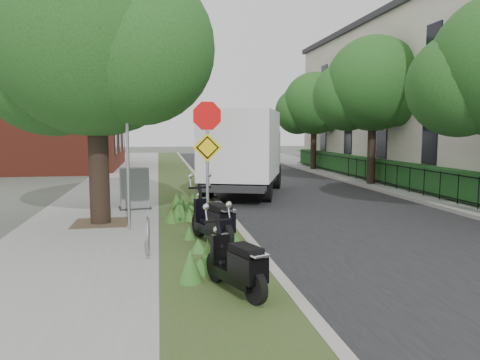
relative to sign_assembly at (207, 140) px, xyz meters
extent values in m
plane|color=#4C5147|center=(1.40, -0.58, -2.33)|extent=(120.00, 120.00, 0.00)
cube|color=gray|center=(-2.85, 9.42, -2.27)|extent=(3.50, 60.00, 0.12)
cube|color=#32471E|center=(-0.10, 9.42, -2.27)|extent=(2.00, 60.00, 0.12)
cube|color=#9E9991|center=(0.90, 9.42, -2.26)|extent=(0.20, 60.00, 0.13)
cube|color=black|center=(4.40, 9.42, -2.32)|extent=(7.00, 60.00, 0.01)
cube|color=#9E9991|center=(7.90, 9.42, -2.26)|extent=(0.20, 60.00, 0.13)
cube|color=gray|center=(9.60, 9.42, -2.27)|extent=(3.20, 60.00, 0.12)
cylinder|color=black|center=(-2.60, 2.22, 0.03)|extent=(0.52, 0.52, 4.48)
sphere|color=#164317|center=(-2.60, 2.22, 2.75)|extent=(5.40, 5.40, 5.40)
sphere|color=#164317|center=(-3.81, 3.03, 2.08)|extent=(4.05, 4.05, 4.05)
sphere|color=#164317|center=(-1.52, 1.54, 2.21)|extent=(3.78, 3.78, 3.78)
cube|color=#473828|center=(-2.60, 2.22, -2.20)|extent=(1.40, 1.40, 0.01)
cylinder|color=#A5A8AD|center=(-1.80, 1.22, -0.21)|extent=(0.08, 0.08, 4.00)
torus|color=#A5A8AD|center=(-1.30, -1.18, -1.83)|extent=(0.05, 0.77, 0.77)
cube|color=#A5A8AD|center=(-1.30, -1.54, -2.19)|extent=(0.06, 0.06, 0.04)
cube|color=#A5A8AD|center=(-1.30, -0.82, -2.19)|extent=(0.06, 0.06, 0.04)
cylinder|color=#A5A8AD|center=(0.00, 0.02, -0.71)|extent=(0.07, 0.07, 3.00)
cylinder|color=red|center=(0.00, -0.01, 0.54)|extent=(0.86, 0.03, 0.86)
cylinder|color=white|center=(0.00, 0.00, 0.54)|extent=(0.94, 0.02, 0.94)
cube|color=yellow|center=(0.00, -0.01, -0.16)|extent=(0.64, 0.03, 0.64)
cube|color=black|center=(8.60, 9.42, -1.26)|extent=(0.04, 24.00, 0.04)
cube|color=black|center=(8.60, 9.42, -2.06)|extent=(0.04, 24.00, 0.04)
cylinder|color=black|center=(8.60, 9.42, -1.71)|extent=(0.03, 0.03, 1.00)
cube|color=#19471A|center=(9.30, 9.42, -1.66)|extent=(1.00, 24.00, 1.10)
cube|color=#BDB2A1|center=(12.90, 9.42, 1.67)|extent=(7.00, 26.00, 8.00)
cube|color=#2D2D33|center=(12.90, 9.42, 5.72)|extent=(7.40, 26.40, 0.30)
cube|color=#2D2D33|center=(9.35, 9.42, 1.97)|extent=(0.25, 26.00, 0.60)
cube|color=maroon|center=(-8.10, 21.42, 1.67)|extent=(9.00, 10.00, 8.00)
cube|color=#9E9991|center=(-8.10, 21.42, 5.77)|extent=(9.40, 10.40, 0.40)
sphere|color=#164317|center=(7.50, 2.02, 1.51)|extent=(3.00, 3.00, 3.00)
cylinder|color=black|center=(8.40, 9.42, -0.19)|extent=(0.36, 0.36, 4.03)
sphere|color=#164317|center=(8.40, 9.42, 2.26)|extent=(4.20, 4.20, 4.20)
sphere|color=#164317|center=(7.46, 10.05, 1.73)|extent=(3.15, 3.15, 3.15)
sphere|color=#164317|center=(9.24, 8.89, 1.84)|extent=(2.94, 2.94, 2.94)
cylinder|color=black|center=(8.40, 17.42, -0.39)|extent=(0.36, 0.36, 3.64)
sphere|color=#164317|center=(8.40, 17.42, 1.82)|extent=(3.80, 3.80, 3.80)
sphere|color=#164317|center=(7.54, 17.99, 1.35)|extent=(2.85, 2.85, 2.85)
sphere|color=#164317|center=(9.16, 16.94, 1.44)|extent=(2.66, 2.66, 2.66)
cylinder|color=black|center=(-0.18, -3.02, -1.96)|extent=(0.28, 0.49, 0.49)
cylinder|color=black|center=(0.24, -4.10, -1.96)|extent=(0.28, 0.49, 0.49)
cube|color=black|center=(0.05, -3.60, -1.94)|extent=(0.69, 1.12, 0.17)
cube|color=black|center=(0.16, -3.91, -1.72)|extent=(0.53, 0.69, 0.37)
cube|color=black|center=(0.15, -3.86, -1.48)|extent=(0.46, 0.62, 0.11)
cylinder|color=black|center=(-0.18, 0.23, -1.93)|extent=(0.30, 0.56, 0.55)
cylinder|color=black|center=(0.26, -1.00, -1.93)|extent=(0.30, 0.56, 0.55)
cube|color=black|center=(0.06, -0.44, -1.91)|extent=(0.74, 1.26, 0.19)
cube|color=black|center=(0.18, -0.79, -1.66)|extent=(0.59, 0.77, 0.42)
cube|color=black|center=(0.16, -0.74, -1.38)|extent=(0.51, 0.70, 0.13)
cube|color=#262628|center=(2.23, 7.61, -1.75)|extent=(4.14, 6.46, 0.21)
cube|color=#B7BABC|center=(3.00, 9.82, -0.78)|extent=(2.73, 2.28, 1.83)
cube|color=white|center=(2.03, 7.02, -0.32)|extent=(3.80, 4.92, 2.51)
cube|color=#262628|center=(-1.82, 4.37, -2.19)|extent=(1.04, 0.77, 0.04)
cube|color=slate|center=(-1.82, 4.37, -1.57)|extent=(0.92, 0.65, 1.27)
camera|label=1|loc=(-1.07, -10.33, 0.25)|focal=35.00mm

